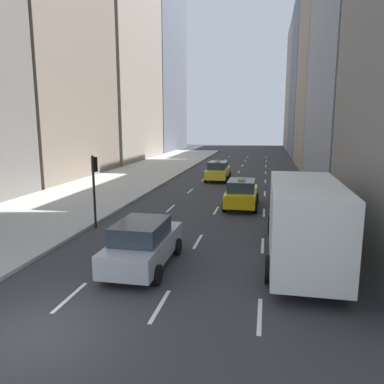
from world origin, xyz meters
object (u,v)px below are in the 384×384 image
object	(u,v)px
box_truck	(302,217)
sedan_black_near	(143,243)
taxi_second	(241,193)
taxi_lead	(218,171)
traffic_light_pole	(94,180)

from	to	relation	value
box_truck	sedan_black_near	bearing A→B (deg)	-163.18
taxi_second	taxi_lead	bearing A→B (deg)	104.97
taxi_second	traffic_light_pole	xyz separation A→B (m)	(-6.75, -5.94, 1.53)
sedan_black_near	traffic_light_pole	xyz separation A→B (m)	(-3.95, 4.46, 1.52)
taxi_lead	taxi_second	xyz separation A→B (m)	(2.80, -10.47, 0.00)
sedan_black_near	traffic_light_pole	bearing A→B (deg)	131.55
sedan_black_near	box_truck	xyz separation A→B (m)	(5.60, 1.69, 0.82)
taxi_second	sedan_black_near	xyz separation A→B (m)	(-2.80, -10.40, 0.01)
traffic_light_pole	taxi_second	bearing A→B (deg)	41.34
taxi_lead	sedan_black_near	bearing A→B (deg)	-90.00
traffic_light_pole	sedan_black_near	bearing A→B (deg)	-48.45
taxi_second	traffic_light_pole	world-z (taller)	traffic_light_pole
sedan_black_near	taxi_lead	bearing A→B (deg)	90.00
taxi_second	box_truck	bearing A→B (deg)	-72.17
taxi_second	traffic_light_pole	size ratio (longest dim) A/B	1.22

